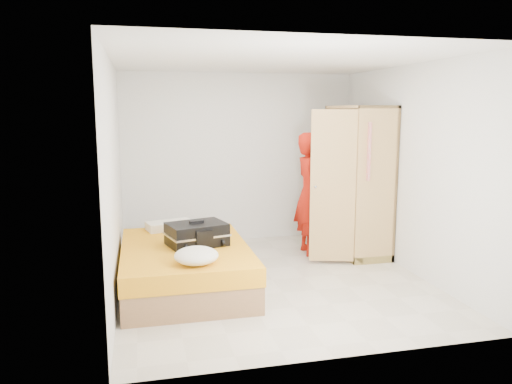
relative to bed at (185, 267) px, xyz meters
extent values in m
plane|color=beige|center=(1.05, 0.02, -0.25)|extent=(4.00, 4.00, 0.00)
plane|color=white|center=(1.05, 0.02, 2.35)|extent=(4.00, 4.00, 0.00)
cube|color=white|center=(1.05, 2.02, 1.05)|extent=(3.60, 0.02, 2.60)
cube|color=white|center=(1.05, -1.98, 1.05)|extent=(3.60, 0.02, 2.60)
cube|color=white|center=(-0.75, 0.02, 1.05)|extent=(0.02, 4.00, 2.60)
cube|color=white|center=(2.85, 0.02, 1.05)|extent=(0.02, 4.00, 2.60)
cube|color=#996C45|center=(0.00, 0.00, -0.10)|extent=(1.40, 2.00, 0.30)
cube|color=orange|center=(0.00, 0.00, 0.15)|extent=(1.42, 2.02, 0.20)
cube|color=tan|center=(2.82, 0.92, 0.80)|extent=(0.04, 1.20, 2.10)
cube|color=tan|center=(2.55, 0.34, 0.80)|extent=(0.58, 0.04, 2.10)
cube|color=tan|center=(2.55, 1.50, 0.80)|extent=(0.58, 0.04, 2.10)
cube|color=tan|center=(2.55, 0.92, 1.83)|extent=(0.58, 1.20, 0.04)
cube|color=tan|center=(2.55, 0.92, -0.20)|extent=(0.58, 1.20, 0.10)
cube|color=tan|center=(2.28, 1.22, 0.80)|extent=(0.04, 0.59, 2.00)
cube|color=tan|center=(1.98, 0.44, 0.80)|extent=(0.58, 0.20, 2.00)
cylinder|color=#B2B2B7|center=(2.55, 0.92, 1.67)|extent=(0.02, 1.10, 0.02)
imported|color=#B51A0B|center=(1.86, 1.03, 0.61)|extent=(0.42, 0.63, 1.73)
cube|color=black|center=(0.14, 0.01, 0.38)|extent=(0.74, 0.61, 0.26)
cube|color=black|center=(0.14, 0.01, 0.52)|extent=(0.17, 0.09, 0.03)
ellipsoid|color=white|center=(0.05, -0.71, 0.33)|extent=(0.45, 0.45, 0.17)
cube|color=white|center=(-0.12, 0.85, 0.30)|extent=(0.64, 0.43, 0.11)
camera|label=1|loc=(-0.46, -5.59, 1.79)|focal=35.00mm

